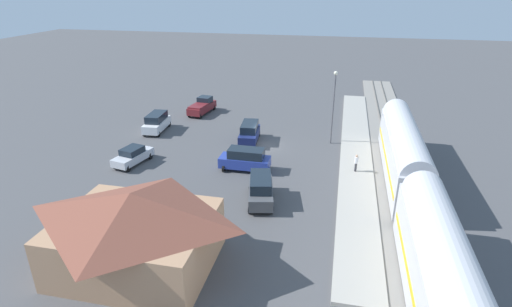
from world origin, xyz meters
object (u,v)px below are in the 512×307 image
Objects in this scene: passenger_train at (445,283)px; suv_charcoal at (261,189)px; sedan_silver at (133,156)px; suv_white at (157,122)px; pickup_maroon at (202,106)px; suv_navy at (249,132)px; suv_blue at (245,159)px; station_building at (135,229)px; light_pole_near_platform at (334,99)px; pedestrian_on_platform at (356,162)px.

passenger_train is 16.37m from suv_charcoal.
suv_charcoal is at bearing 161.73° from sedan_silver.
passenger_train is at bearing 137.93° from suv_white.
suv_charcoal is at bearing 120.17° from pickup_maroon.
suv_navy reaches higher than pickup_maroon.
suv_blue reaches higher than sedan_silver.
passenger_train is 37.68m from suv_white.
suv_white is at bearing -67.50° from station_building.
suv_charcoal is 0.63× the size of light_pole_near_platform.
suv_navy is (-8.92, 9.16, 0.12)m from pickup_maroon.
suv_navy is (15.98, -24.19, -1.71)m from passenger_train.
pickup_maroon is 1.17× the size of sedan_silver.
suv_navy is at bearing -95.02° from station_building.
pedestrian_on_platform is 0.21× the size of light_pole_near_platform.
passenger_train is 11.44× the size of sedan_silver.
station_building reaches higher than suv_charcoal.
suv_navy is (11.87, -6.10, -0.13)m from pedestrian_on_platform.
sedan_silver is at bearing -18.27° from suv_charcoal.
suv_white is at bearing -42.07° from passenger_train.
suv_blue is (10.55, 1.35, -0.13)m from pedestrian_on_platform.
light_pole_near_platform reaches higher than suv_charcoal.
suv_white is 0.61× the size of light_pole_near_platform.
suv_white is 9.66m from sedan_silver.
suv_navy is 10.13m from light_pole_near_platform.
pedestrian_on_platform is 25.79m from pickup_maroon.
pickup_maroon is at bearing -93.98° from sedan_silver.
station_building is (18.00, -1.21, -0.07)m from passenger_train.
pedestrian_on_platform is 0.31× the size of pickup_maroon.
station_building is 2.04× the size of suv_white.
station_building is 2.09× the size of suv_blue.
passenger_train is 29.04m from suv_navy.
station_building is 21.91m from pedestrian_on_platform.
suv_charcoal is 1.03× the size of suv_navy.
pickup_maroon reaches higher than sedan_silver.
station_building is at bearing 77.85° from suv_blue.
suv_navy is at bearing -56.55° from passenger_train.
suv_charcoal is at bearing 70.62° from light_pole_near_platform.
passenger_train is 6.62× the size of light_pole_near_platform.
passenger_train is at bearing 104.82° from light_pole_near_platform.
pickup_maroon is at bearing -22.92° from light_pole_near_platform.
station_building reaches higher than sedan_silver.
suv_navy is at bearing 175.05° from suv_white.
suv_charcoal reaches higher than sedan_silver.
suv_charcoal is 1.06× the size of suv_blue.
station_building is at bearing 50.55° from pedestrian_on_platform.
passenger_train reaches higher than suv_blue.
passenger_train reaches higher than suv_charcoal.
pickup_maroon is at bearing -45.76° from suv_navy.
pickup_maroon is at bearing -53.25° from passenger_train.
suv_navy is 13.20m from sedan_silver.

